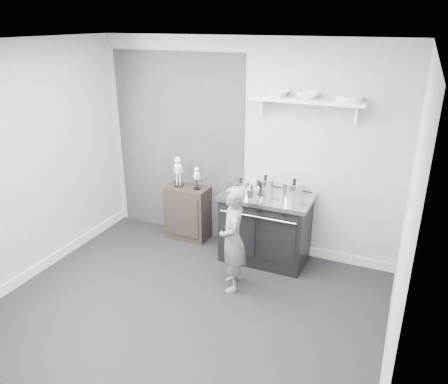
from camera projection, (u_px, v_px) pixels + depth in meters
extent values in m
plane|color=black|center=(180.00, 316.00, 4.55)|extent=(4.00, 4.00, 0.00)
cube|color=#9E9E9C|center=(244.00, 147.00, 5.58)|extent=(4.00, 0.02, 2.70)
cube|color=#9E9E9C|center=(19.00, 304.00, 2.51)|extent=(4.00, 0.02, 2.70)
cube|color=#9E9E9C|center=(15.00, 168.00, 4.79)|extent=(0.02, 3.60, 2.70)
cube|color=#9E9E9C|center=(404.00, 236.00, 3.30)|extent=(0.02, 3.60, 2.70)
cube|color=silver|center=(167.00, 42.00, 3.55)|extent=(4.00, 3.60, 0.02)
cube|color=black|center=(179.00, 147.00, 5.96)|extent=(1.90, 0.02, 2.50)
cube|color=silver|center=(314.00, 252.00, 5.67)|extent=(2.00, 0.03, 0.12)
cube|color=silver|center=(35.00, 270.00, 5.26)|extent=(0.03, 3.60, 0.12)
cube|color=silver|center=(307.00, 100.00, 4.92)|extent=(1.30, 0.26, 0.04)
cube|color=silver|center=(263.00, 106.00, 5.23)|extent=(0.03, 0.12, 0.20)
cube|color=silver|center=(357.00, 114.00, 4.82)|extent=(0.03, 0.12, 0.20)
cube|color=black|center=(266.00, 229.00, 5.49)|extent=(1.04, 0.62, 0.83)
cube|color=silver|center=(267.00, 197.00, 5.33)|extent=(1.10, 0.66, 0.05)
cube|color=black|center=(238.00, 234.00, 5.31)|extent=(0.44, 0.02, 0.54)
cube|color=black|center=(277.00, 242.00, 5.13)|extent=(0.44, 0.02, 0.54)
cylinder|color=silver|center=(257.00, 217.00, 5.08)|extent=(0.93, 0.02, 0.02)
cylinder|color=black|center=(233.00, 206.00, 5.18)|extent=(0.04, 0.03, 0.04)
cylinder|color=black|center=(258.00, 210.00, 5.07)|extent=(0.04, 0.03, 0.04)
cylinder|color=black|center=(284.00, 215.00, 4.95)|extent=(0.04, 0.03, 0.04)
cube|color=black|center=(188.00, 212.00, 6.05)|extent=(0.58, 0.34, 0.75)
imported|color=slate|center=(233.00, 239.00, 4.82)|extent=(0.46, 0.53, 1.23)
cylinder|color=silver|center=(240.00, 187.00, 5.35)|extent=(0.23, 0.23, 0.14)
cylinder|color=silver|center=(241.00, 181.00, 5.32)|extent=(0.23, 0.23, 0.02)
sphere|color=black|center=(241.00, 179.00, 5.31)|extent=(0.04, 0.04, 0.04)
cylinder|color=black|center=(252.00, 189.00, 5.29)|extent=(0.10, 0.02, 0.02)
cylinder|color=silver|center=(265.00, 185.00, 5.39)|extent=(0.23, 0.23, 0.16)
cylinder|color=silver|center=(265.00, 178.00, 5.35)|extent=(0.24, 0.24, 0.02)
sphere|color=black|center=(266.00, 176.00, 5.34)|extent=(0.04, 0.04, 0.04)
cylinder|color=black|center=(277.00, 187.00, 5.33)|extent=(0.10, 0.02, 0.02)
cylinder|color=silver|center=(294.00, 190.00, 5.24)|extent=(0.27, 0.27, 0.17)
cylinder|color=silver|center=(294.00, 183.00, 5.20)|extent=(0.27, 0.27, 0.02)
sphere|color=black|center=(294.00, 180.00, 5.19)|extent=(0.05, 0.05, 0.05)
cylinder|color=black|center=(308.00, 192.00, 5.17)|extent=(0.10, 0.02, 0.02)
cylinder|color=silver|center=(252.00, 194.00, 5.20)|extent=(0.18, 0.18, 0.11)
cylinder|color=silver|center=(252.00, 188.00, 5.17)|extent=(0.18, 0.18, 0.02)
sphere|color=black|center=(252.00, 187.00, 5.16)|extent=(0.03, 0.03, 0.03)
cylinder|color=black|center=(262.00, 195.00, 5.15)|extent=(0.10, 0.02, 0.02)
imported|color=white|center=(276.00, 93.00, 5.04)|extent=(0.30, 0.30, 0.07)
imported|color=white|center=(307.00, 95.00, 4.90)|extent=(0.25, 0.25, 0.08)
cylinder|color=white|center=(349.00, 99.00, 4.73)|extent=(0.28, 0.28, 0.06)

